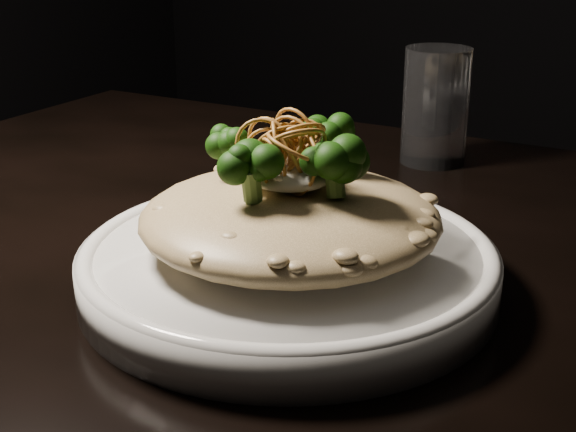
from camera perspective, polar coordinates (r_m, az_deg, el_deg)
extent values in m
cube|color=black|center=(0.64, 2.15, -4.52)|extent=(1.10, 0.80, 0.04)
cylinder|color=black|center=(1.29, -10.73, -9.51)|extent=(0.05, 0.05, 0.71)
cylinder|color=silver|center=(0.57, 0.00, -3.74)|extent=(0.29, 0.29, 0.03)
ellipsoid|color=brown|center=(0.56, 0.17, -0.11)|extent=(0.21, 0.21, 0.05)
ellipsoid|color=white|center=(0.55, 0.19, 3.04)|extent=(0.06, 0.06, 0.02)
cylinder|color=silver|center=(0.86, 10.44, 7.68)|extent=(0.08, 0.08, 0.12)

